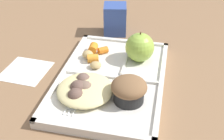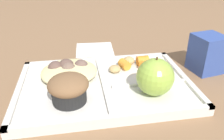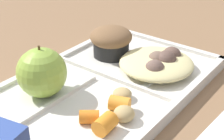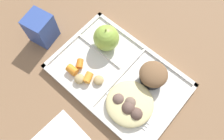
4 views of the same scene
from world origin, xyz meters
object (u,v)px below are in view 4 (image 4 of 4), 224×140
(bran_muffin, at_px, (153,75))
(plastic_fork, at_px, (129,111))
(lunch_tray, at_px, (118,77))
(green_apple, at_px, (106,38))
(milk_carton, at_px, (41,28))

(bran_muffin, bearing_deg, plastic_fork, -84.10)
(lunch_tray, distance_m, green_apple, 0.12)
(plastic_fork, bearing_deg, green_apple, 148.14)
(plastic_fork, relative_size, milk_carton, 1.57)
(lunch_tray, xyz_separation_m, green_apple, (-0.10, 0.06, 0.05))
(green_apple, bearing_deg, plastic_fork, -31.86)
(lunch_tray, height_order, green_apple, green_apple)
(bran_muffin, bearing_deg, green_apple, 180.00)
(green_apple, height_order, milk_carton, green_apple)
(green_apple, bearing_deg, bran_muffin, 0.00)
(lunch_tray, relative_size, green_apple, 4.60)
(green_apple, xyz_separation_m, bran_muffin, (0.18, 0.00, -0.01))
(bran_muffin, distance_m, milk_carton, 0.37)
(bran_muffin, xyz_separation_m, milk_carton, (-0.35, -0.10, 0.00))
(lunch_tray, bearing_deg, plastic_fork, -33.56)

